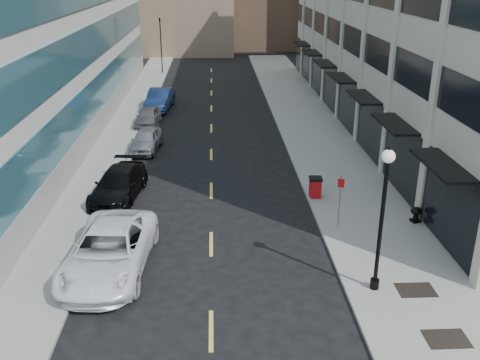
{
  "coord_description": "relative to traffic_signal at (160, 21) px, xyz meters",
  "views": [
    {
      "loc": [
        0.24,
        -12.73,
        11.34
      ],
      "look_at": [
        1.34,
        9.42,
        2.43
      ],
      "focal_mm": 40.0,
      "sensor_mm": 36.0,
      "label": 1
    }
  ],
  "objects": [
    {
      "name": "car_black_pickup",
      "position": [
        0.7,
        -34.74,
        -4.95
      ],
      "size": [
        2.83,
        5.52,
        1.53
      ],
      "primitive_type": "imported",
      "rotation": [
        0.0,
        0.0,
        -0.13
      ],
      "color": "black",
      "rests_on": "ground"
    },
    {
      "name": "car_grey_sedan",
      "position": [
        0.7,
        -21.0,
        -5.02
      ],
      "size": [
        1.92,
        4.19,
        1.39
      ],
      "primitive_type": "imported",
      "rotation": [
        0.0,
        0.0,
        -0.07
      ],
      "color": "slate",
      "rests_on": "ground"
    },
    {
      "name": "car_blue_sedan",
      "position": [
        1.16,
        -16.04,
        -4.87
      ],
      "size": [
        2.34,
        5.3,
        1.69
      ],
      "primitive_type": "imported",
      "rotation": [
        0.0,
        0.0,
        -0.11
      ],
      "color": "#13244A",
      "rests_on": "ground"
    },
    {
      "name": "grate_far",
      "position": [
        13.1,
        -44.2,
        -5.56
      ],
      "size": [
        1.4,
        1.0,
        0.01
      ],
      "primitive_type": "cube",
      "color": "black",
      "rests_on": "sidewalk_right"
    },
    {
      "name": "trash_bin",
      "position": [
        10.9,
        -35.43,
        -4.99
      ],
      "size": [
        0.7,
        0.76,
        1.07
      ],
      "rotation": [
        0.0,
        0.0,
        -0.06
      ],
      "color": "#AC0B11",
      "rests_on": "sidewalk_right"
    },
    {
      "name": "car_silver_sedan",
      "position": [
        1.22,
        -27.0,
        -5.01
      ],
      "size": [
        2.08,
        4.32,
        1.42
      ],
      "primitive_type": "imported",
      "rotation": [
        0.0,
        0.0,
        -0.1
      ],
      "color": "gray",
      "rests_on": "ground"
    },
    {
      "name": "sign_post",
      "position": [
        11.35,
        -38.89,
        -3.94
      ],
      "size": [
        0.29,
        0.12,
        2.54
      ],
      "rotation": [
        0.0,
        0.0,
        -0.31
      ],
      "color": "slate",
      "rests_on": "sidewalk_right"
    },
    {
      "name": "building_right",
      "position": [
        22.44,
        -21.01,
        3.28
      ],
      "size": [
        15.3,
        46.5,
        18.25
      ],
      "color": "beige",
      "rests_on": "ground"
    },
    {
      "name": "lamppost",
      "position": [
        11.59,
        -43.99,
        -2.3
      ],
      "size": [
        0.46,
        0.46,
        5.57
      ],
      "color": "black",
      "rests_on": "sidewalk_right"
    },
    {
      "name": "car_white_van",
      "position": [
        1.5,
        -42.0,
        -4.82
      ],
      "size": [
        3.44,
        6.68,
        1.8
      ],
      "primitive_type": "imported",
      "rotation": [
        0.0,
        0.0,
        -0.07
      ],
      "color": "white",
      "rests_on": "ground"
    },
    {
      "name": "grate_mid",
      "position": [
        13.1,
        -47.0,
        -5.56
      ],
      "size": [
        1.4,
        1.0,
        0.01
      ],
      "primitive_type": "cube",
      "color": "black",
      "rests_on": "sidewalk_right"
    },
    {
      "name": "traffic_signal",
      "position": [
        0.0,
        0.0,
        0.0
      ],
      "size": [
        0.66,
        0.66,
        6.98
      ],
      "color": "black",
      "rests_on": "ground"
    },
    {
      "name": "urn_planter",
      "position": [
        15.1,
        -38.57,
        -5.12
      ],
      "size": [
        0.53,
        0.53,
        0.74
      ],
      "rotation": [
        0.0,
        0.0,
        0.31
      ],
      "color": "black",
      "rests_on": "sidewalk_right"
    },
    {
      "name": "sidewalk_left",
      "position": [
        -1.0,
        -28.0,
        -5.64
      ],
      "size": [
        3.0,
        80.0,
        0.15
      ],
      "primitive_type": "cube",
      "color": "gray",
      "rests_on": "ground"
    },
    {
      "name": "road_centerline",
      "position": [
        5.5,
        -31.0,
        -5.71
      ],
      "size": [
        0.15,
        68.2,
        0.01
      ],
      "color": "#D8CC4C",
      "rests_on": "ground"
    },
    {
      "name": "sidewalk_right",
      "position": [
        13.0,
        -28.0,
        -5.64
      ],
      "size": [
        5.0,
        80.0,
        0.15
      ],
      "primitive_type": "cube",
      "color": "gray",
      "rests_on": "ground"
    }
  ]
}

